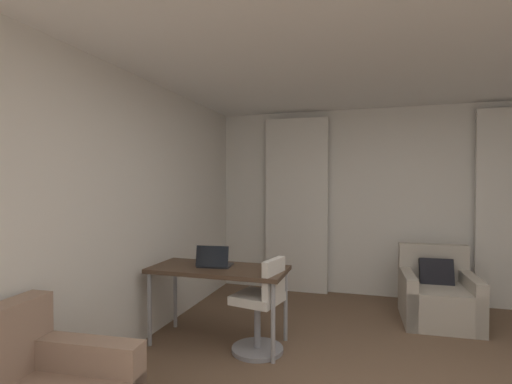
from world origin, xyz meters
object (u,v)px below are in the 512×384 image
(armchair, at_px, (438,297))
(desk_chair, at_px, (261,310))
(desk, at_px, (219,274))
(laptop, at_px, (214,262))

(armchair, height_order, desk_chair, desk_chair)
(desk, relative_size, laptop, 3.82)
(desk, bearing_deg, desk_chair, -10.14)
(desk_chair, bearing_deg, armchair, 38.47)
(armchair, distance_m, desk, 2.52)
(armchair, xyz_separation_m, desk, (-2.15, -1.26, 0.40))
(armchair, bearing_deg, laptop, -150.21)
(armchair, distance_m, laptop, 2.58)
(desk, height_order, desk_chair, desk_chair)
(laptop, bearing_deg, armchair, 29.79)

